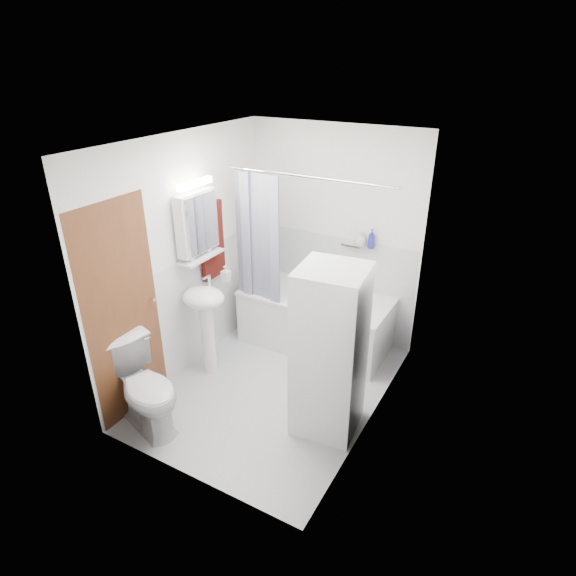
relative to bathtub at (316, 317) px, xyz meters
The scene contains 20 objects.
floor 0.98m from the bathtub, 89.93° to the right, with size 2.60×2.60×0.00m, color silver.
room_walls 1.47m from the bathtub, 89.93° to the right, with size 2.60×2.60×2.60m.
wainscot 0.68m from the bathtub, 89.89° to the right, with size 1.98×2.58×2.58m.
door 1.87m from the bathtub, 122.84° to the right, with size 0.05×2.00×2.00m.
bathtub is the anchor object (origin of this frame).
tub_spout 0.71m from the bathtub, 58.78° to the left, with size 0.04×0.04×0.12m, color silver.
curtain_rod 1.69m from the bathtub, 90.00° to the right, with size 0.02×0.02×1.82m, color silver.
shower_curtain 1.10m from the bathtub, 148.51° to the right, with size 0.55×0.02×1.45m.
sink 1.30m from the bathtub, 127.18° to the right, with size 0.44×0.37×1.04m.
medicine_cabinet 1.73m from the bathtub, 137.78° to the right, with size 0.13×0.50×0.71m.
shelf 1.48m from the bathtub, 137.31° to the right, with size 0.18×0.54×0.03m, color silver.
shower_caddy 0.90m from the bathtub, 52.00° to the left, with size 0.22×0.06×0.02m, color silver.
towel 1.45m from the bathtub, 148.70° to the right, with size 0.07×0.34×0.82m.
washer_dryer 1.39m from the bathtub, 59.29° to the right, with size 0.61×0.60×1.53m.
toilet 2.05m from the bathtub, 110.53° to the right, with size 0.45×0.81×0.79m, color white.
soap_pump 1.15m from the bathtub, 136.61° to the right, with size 0.08×0.17×0.08m, color gray.
shelf_bottle 1.60m from the bathtub, 132.50° to the right, with size 0.07×0.18×0.07m, color gray.
shelf_cup 1.46m from the bathtub, 141.78° to the right, with size 0.10×0.09×0.10m, color gray.
shampoo_a 1.00m from the bathtub, 42.34° to the left, with size 0.13×0.17×0.13m, color gray.
shampoo_b 1.03m from the bathtub, 34.18° to the left, with size 0.08×0.21×0.08m, color navy.
Camera 1 is at (2.02, -3.34, 3.02)m, focal length 30.00 mm.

